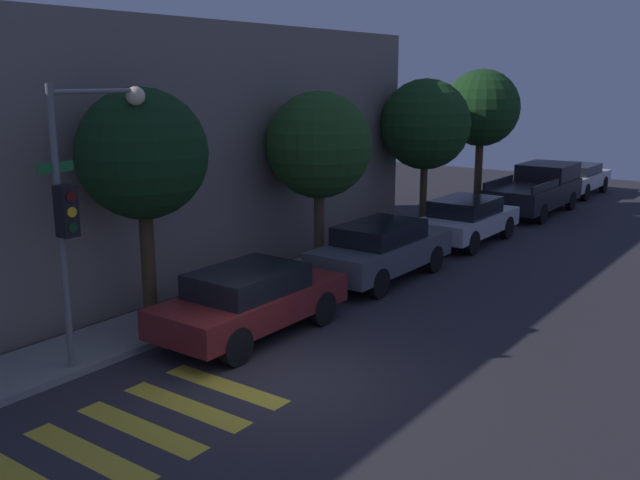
{
  "coord_description": "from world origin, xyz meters",
  "views": [
    {
      "loc": [
        -9.17,
        -7.38,
        5.33
      ],
      "look_at": [
        3.85,
        2.1,
        1.6
      ],
      "focal_mm": 40.0,
      "sensor_mm": 36.0,
      "label": 1
    }
  ],
  "objects_px": {
    "tree_near_corner": "(142,155)",
    "tree_behind_truck": "(481,109)",
    "traffic_light_pole": "(82,186)",
    "sedan_far_end": "(466,219)",
    "tree_far_end": "(426,125)",
    "sedan_tail_of_row": "(578,178)",
    "tree_midblock": "(319,146)",
    "pickup_truck": "(537,189)",
    "sedan_middle": "(381,249)",
    "sedan_near_corner": "(250,299)"
  },
  "relations": [
    {
      "from": "tree_near_corner",
      "to": "tree_midblock",
      "type": "bearing_deg",
      "value": 0.0
    },
    {
      "from": "sedan_near_corner",
      "to": "tree_behind_truck",
      "type": "xyz_separation_m",
      "value": [
        15.86,
        1.99,
        3.28
      ]
    },
    {
      "from": "traffic_light_pole",
      "to": "tree_midblock",
      "type": "relative_size",
      "value": 1.05
    },
    {
      "from": "sedan_tail_of_row",
      "to": "tree_far_end",
      "type": "distance_m",
      "value": 11.7
    },
    {
      "from": "traffic_light_pole",
      "to": "sedan_near_corner",
      "type": "relative_size",
      "value": 1.17
    },
    {
      "from": "sedan_far_end",
      "to": "tree_far_end",
      "type": "height_order",
      "value": "tree_far_end"
    },
    {
      "from": "sedan_far_end",
      "to": "tree_midblock",
      "type": "distance_m",
      "value": 6.32
    },
    {
      "from": "traffic_light_pole",
      "to": "tree_midblock",
      "type": "height_order",
      "value": "traffic_light_pole"
    },
    {
      "from": "traffic_light_pole",
      "to": "sedan_tail_of_row",
      "type": "xyz_separation_m",
      "value": [
        25.38,
        -1.27,
        -2.65
      ]
    },
    {
      "from": "sedan_tail_of_row",
      "to": "tree_midblock",
      "type": "height_order",
      "value": "tree_midblock"
    },
    {
      "from": "traffic_light_pole",
      "to": "sedan_near_corner",
      "type": "xyz_separation_m",
      "value": [
        2.96,
        -1.27,
        -2.63
      ]
    },
    {
      "from": "traffic_light_pole",
      "to": "tree_near_corner",
      "type": "height_order",
      "value": "traffic_light_pole"
    },
    {
      "from": "sedan_middle",
      "to": "sedan_far_end",
      "type": "bearing_deg",
      "value": 0.0
    },
    {
      "from": "sedan_far_end",
      "to": "sedan_tail_of_row",
      "type": "height_order",
      "value": "sedan_far_end"
    },
    {
      "from": "sedan_tail_of_row",
      "to": "tree_near_corner",
      "type": "distance_m",
      "value": 23.66
    },
    {
      "from": "traffic_light_pole",
      "to": "tree_far_end",
      "type": "bearing_deg",
      "value": 2.88
    },
    {
      "from": "sedan_far_end",
      "to": "pickup_truck",
      "type": "height_order",
      "value": "pickup_truck"
    },
    {
      "from": "pickup_truck",
      "to": "sedan_tail_of_row",
      "type": "xyz_separation_m",
      "value": [
        5.37,
        0.0,
        -0.18
      ]
    },
    {
      "from": "sedan_far_end",
      "to": "tree_far_end",
      "type": "bearing_deg",
      "value": 68.9
    },
    {
      "from": "sedan_tail_of_row",
      "to": "tree_behind_truck",
      "type": "height_order",
      "value": "tree_behind_truck"
    },
    {
      "from": "traffic_light_pole",
      "to": "tree_behind_truck",
      "type": "bearing_deg",
      "value": 2.18
    },
    {
      "from": "traffic_light_pole",
      "to": "sedan_far_end",
      "type": "relative_size",
      "value": 1.16
    },
    {
      "from": "tree_midblock",
      "to": "tree_behind_truck",
      "type": "height_order",
      "value": "tree_behind_truck"
    },
    {
      "from": "traffic_light_pole",
      "to": "tree_far_end",
      "type": "distance_m",
      "value": 14.25
    },
    {
      "from": "sedan_middle",
      "to": "sedan_far_end",
      "type": "relative_size",
      "value": 1.05
    },
    {
      "from": "traffic_light_pole",
      "to": "pickup_truck",
      "type": "height_order",
      "value": "traffic_light_pole"
    },
    {
      "from": "sedan_near_corner",
      "to": "tree_midblock",
      "type": "bearing_deg",
      "value": 21.14
    },
    {
      "from": "traffic_light_pole",
      "to": "sedan_near_corner",
      "type": "height_order",
      "value": "traffic_light_pole"
    },
    {
      "from": "sedan_near_corner",
      "to": "tree_near_corner",
      "type": "bearing_deg",
      "value": 116.01
    },
    {
      "from": "tree_near_corner",
      "to": "tree_behind_truck",
      "type": "height_order",
      "value": "tree_behind_truck"
    },
    {
      "from": "tree_near_corner",
      "to": "pickup_truck",
      "type": "bearing_deg",
      "value": -6.29
    },
    {
      "from": "tree_far_end",
      "to": "tree_behind_truck",
      "type": "bearing_deg",
      "value": 0.0
    },
    {
      "from": "tree_midblock",
      "to": "pickup_truck",
      "type": "bearing_deg",
      "value": -9.46
    },
    {
      "from": "sedan_middle",
      "to": "tree_behind_truck",
      "type": "distance_m",
      "value": 11.3
    },
    {
      "from": "pickup_truck",
      "to": "tree_near_corner",
      "type": "height_order",
      "value": "tree_near_corner"
    },
    {
      "from": "sedan_near_corner",
      "to": "tree_far_end",
      "type": "height_order",
      "value": "tree_far_end"
    },
    {
      "from": "sedan_middle",
      "to": "tree_behind_truck",
      "type": "height_order",
      "value": "tree_behind_truck"
    },
    {
      "from": "sedan_middle",
      "to": "sedan_near_corner",
      "type": "bearing_deg",
      "value": 180.0
    },
    {
      "from": "pickup_truck",
      "to": "tree_far_end",
      "type": "relative_size",
      "value": 1.06
    },
    {
      "from": "pickup_truck",
      "to": "sedan_near_corner",
      "type": "bearing_deg",
      "value": 180.0
    },
    {
      "from": "sedan_near_corner",
      "to": "sedan_middle",
      "type": "height_order",
      "value": "sedan_middle"
    },
    {
      "from": "sedan_middle",
      "to": "sedan_far_end",
      "type": "height_order",
      "value": "sedan_middle"
    },
    {
      "from": "sedan_far_end",
      "to": "tree_behind_truck",
      "type": "bearing_deg",
      "value": 20.35
    },
    {
      "from": "pickup_truck",
      "to": "tree_midblock",
      "type": "relative_size",
      "value": 1.13
    },
    {
      "from": "tree_behind_truck",
      "to": "tree_midblock",
      "type": "bearing_deg",
      "value": 180.0
    },
    {
      "from": "tree_behind_truck",
      "to": "sedan_middle",
      "type": "bearing_deg",
      "value": -169.43
    },
    {
      "from": "tree_midblock",
      "to": "tree_near_corner",
      "type": "bearing_deg",
      "value": 180.0
    },
    {
      "from": "tree_far_end",
      "to": "tree_behind_truck",
      "type": "distance_m",
      "value": 4.6
    },
    {
      "from": "sedan_middle",
      "to": "tree_midblock",
      "type": "bearing_deg",
      "value": 92.32
    },
    {
      "from": "traffic_light_pole",
      "to": "tree_far_end",
      "type": "xyz_separation_m",
      "value": [
        14.23,
        0.72,
        0.27
      ]
    }
  ]
}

